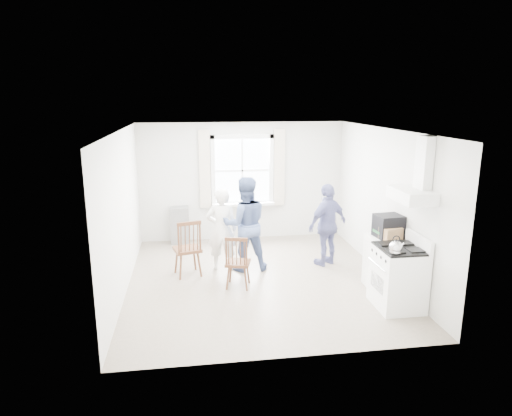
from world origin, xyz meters
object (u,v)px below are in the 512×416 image
at_px(gas_stove, 398,277).
at_px(person_mid, 245,224).
at_px(stereo_stack, 388,226).
at_px(windsor_chair_b, 237,257).
at_px(low_cabinet, 383,262).
at_px(windsor_chair_a, 189,243).
at_px(person_left, 222,230).
at_px(person_right, 328,225).

bearing_deg(gas_stove, person_mid, 137.98).
distance_m(stereo_stack, windsor_chair_b, 2.52).
bearing_deg(low_cabinet, windsor_chair_a, 163.34).
distance_m(low_cabinet, person_left, 2.88).
height_order(gas_stove, person_mid, person_mid).
height_order(windsor_chair_b, person_right, person_right).
bearing_deg(gas_stove, person_left, 142.35).
xyz_separation_m(low_cabinet, person_left, (-2.58, 1.24, 0.32)).
relative_size(windsor_chair_a, person_left, 0.68).
height_order(gas_stove, person_left, person_left).
xyz_separation_m(low_cabinet, windsor_chair_a, (-3.19, 0.95, 0.19)).
xyz_separation_m(windsor_chair_a, person_right, (2.60, 0.27, 0.14)).
relative_size(low_cabinet, windsor_chair_a, 0.86).
distance_m(windsor_chair_a, person_left, 0.68).
bearing_deg(windsor_chair_a, windsor_chair_b, -39.29).
height_order(gas_stove, stereo_stack, stereo_stack).
relative_size(stereo_stack, windsor_chair_a, 0.43).
distance_m(windsor_chair_a, person_right, 2.62).
bearing_deg(windsor_chair_a, person_left, 25.22).
bearing_deg(person_left, gas_stove, 147.01).
relative_size(windsor_chair_b, person_mid, 0.53).
bearing_deg(person_mid, stereo_stack, 147.64).
xyz_separation_m(gas_stove, person_left, (-2.52, 1.94, 0.29)).
xyz_separation_m(gas_stove, windsor_chair_b, (-2.34, 1.01, 0.08)).
bearing_deg(windsor_chair_b, gas_stove, -23.45).
distance_m(windsor_chair_b, person_right, 2.04).
relative_size(low_cabinet, person_mid, 0.52).
height_order(low_cabinet, stereo_stack, stereo_stack).
relative_size(gas_stove, low_cabinet, 1.24).
distance_m(person_mid, person_right, 1.57).
bearing_deg(person_right, windsor_chair_a, -22.92).
relative_size(person_left, person_mid, 0.88).
bearing_deg(person_left, person_right, -175.91).
distance_m(stereo_stack, person_right, 1.43).
height_order(gas_stove, person_right, person_right).
xyz_separation_m(gas_stove, person_mid, (-2.09, 1.89, 0.39)).
relative_size(low_cabinet, person_right, 0.57).
height_order(low_cabinet, person_right, person_right).
bearing_deg(low_cabinet, person_mid, 151.25).
bearing_deg(person_mid, person_left, -10.62).
xyz_separation_m(windsor_chair_b, person_left, (-0.18, 0.93, 0.21)).
distance_m(windsor_chair_b, person_left, 0.97).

